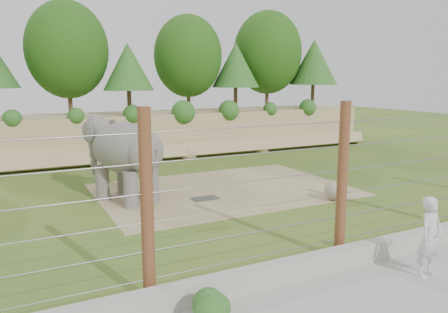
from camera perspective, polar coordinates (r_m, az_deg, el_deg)
name	(u,v)px	position (r m, az deg, el deg)	size (l,w,h in m)	color
ground	(250,211)	(15.28, 3.42, -7.10)	(90.00, 90.00, 0.00)	#3B5F21
back_embankment	(151,88)	(26.50, -9.45, 8.79)	(30.00, 5.52, 8.77)	#9D8E63
dirt_patch	(224,190)	(18.05, -0.02, -4.35)	(10.00, 7.00, 0.02)	#A08560
drain_grate	(205,198)	(16.68, -2.48, -5.48)	(1.00, 0.60, 0.03)	#262628
elephant	(126,160)	(16.58, -12.68, -0.47)	(1.64, 3.82, 3.09)	slate
stone_ball	(334,190)	(16.92, 14.20, -4.32)	(0.74, 0.74, 0.74)	gray
retaining_wall	(353,255)	(11.42, 16.47, -12.27)	(26.00, 0.35, 0.50)	#A39F96
walkway	(421,301)	(10.31, 24.34, -16.81)	(26.00, 4.00, 0.01)	#A39F96
barrier_fence	(342,182)	(11.24, 15.17, -3.19)	(20.26, 0.26, 4.00)	#612C1C
walkway_shrub	(204,307)	(8.51, -2.67, -19.04)	(0.73, 0.73, 0.73)	#216020
zookeeper	(430,237)	(11.17, 25.33, -9.51)	(0.69, 0.45, 1.89)	#A7ABB1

